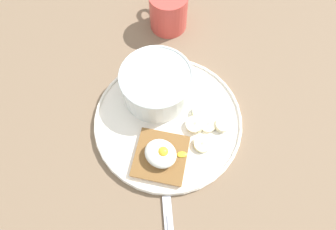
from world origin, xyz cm
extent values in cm
cube|color=#7B634D|center=(0.00, 0.00, 1.00)|extent=(120.00, 120.00, 2.00)
cylinder|color=white|center=(0.00, 0.00, 2.50)|extent=(31.00, 31.00, 1.00)
torus|color=white|center=(0.00, 0.00, 3.30)|extent=(30.80, 30.80, 0.60)
cylinder|color=white|center=(-5.43, 3.92, 6.44)|extent=(14.74, 14.74, 6.89)
torus|color=white|center=(-5.43, 3.92, 9.89)|extent=(14.94, 14.94, 0.60)
cylinder|color=silver|center=(-5.43, 3.92, 5.79)|extent=(13.34, 13.34, 5.18)
ellipsoid|color=silver|center=(-5.43, 3.92, 8.18)|extent=(12.67, 12.67, 1.20)
ellipsoid|color=#C5B990|center=(-0.93, 3.43, 8.42)|extent=(1.36, 1.17, 0.49)
ellipsoid|color=#C8AE8C|center=(-7.98, 6.54, 8.53)|extent=(1.52, 1.88, 0.70)
ellipsoid|color=tan|center=(-4.88, 2.46, 8.58)|extent=(2.02, 1.47, 0.80)
ellipsoid|color=tan|center=(-7.83, 6.90, 8.59)|extent=(1.92, 1.24, 0.82)
ellipsoid|color=#C3B68C|center=(-5.92, 1.39, 8.56)|extent=(1.36, 1.92, 0.77)
cube|color=brown|center=(3.35, -7.63, 4.03)|extent=(12.93, 12.93, 0.30)
cube|color=#AB753D|center=(3.35, -7.63, 3.57)|extent=(12.67, 12.67, 1.13)
ellipsoid|color=white|center=(3.35, -7.63, 5.52)|extent=(6.27, 5.48, 2.77)
sphere|color=yellow|center=(3.74, -7.36, 6.24)|extent=(2.23, 2.23, 2.23)
ellipsoid|color=yellow|center=(6.67, -5.26, 4.33)|extent=(2.23, 2.07, 0.36)
cylinder|color=#F6E5BB|center=(7.67, 3.27, 3.50)|extent=(4.57, 4.60, 1.13)
cylinder|color=#BFB392|center=(7.67, 3.27, 3.92)|extent=(0.82, 0.82, 0.17)
cylinder|color=#E8ECB2|center=(4.94, 4.79, 3.61)|extent=(4.44, 4.37, 1.42)
cylinder|color=#B5B88B|center=(4.94, 4.79, 4.11)|extent=(0.79, 0.79, 0.19)
cylinder|color=beige|center=(10.14, 4.63, 3.71)|extent=(3.99, 3.91, 1.62)
cylinder|color=#B3A98A|center=(10.14, 4.63, 4.31)|extent=(0.71, 0.70, 0.20)
cylinder|color=#FBEAC0|center=(5.44, 1.60, 3.84)|extent=(5.14, 5.16, 1.98)
cylinder|color=#C4B795|center=(5.44, 1.60, 4.53)|extent=(0.91, 0.91, 0.23)
cylinder|color=beige|center=(8.77, -1.04, 3.51)|extent=(4.90, 4.90, 1.14)
cylinder|color=#B2AE85|center=(8.77, -1.04, 3.95)|extent=(0.88, 0.88, 0.17)
cylinder|color=#D2463E|center=(-14.65, 22.50, 6.53)|extent=(9.15, 9.15, 9.06)
cube|color=silver|center=(10.42, -15.84, 2.40)|extent=(5.61, 6.47, 0.30)
camera|label=1|loc=(12.27, -18.68, 53.08)|focal=28.00mm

